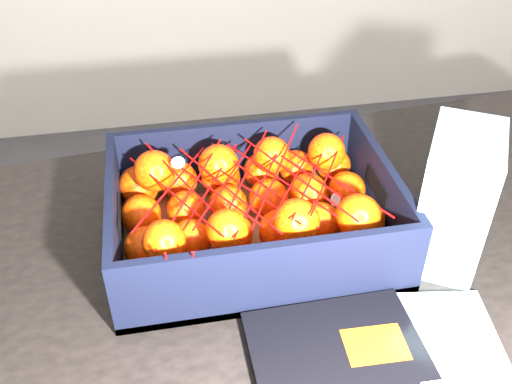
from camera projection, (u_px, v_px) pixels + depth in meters
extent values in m
cube|color=black|center=(313.00, 280.00, 0.84)|extent=(1.26, 0.90, 0.04)
cylinder|color=black|center=(16.00, 321.00, 1.26)|extent=(0.06, 0.06, 0.71)
cylinder|color=black|center=(483.00, 256.00, 1.42)|extent=(0.06, 0.06, 0.71)
cube|color=silver|center=(428.00, 384.00, 0.67)|extent=(0.25, 0.31, 0.01)
cube|color=#FB5D0D|center=(375.00, 344.00, 0.70)|extent=(0.08, 0.06, 0.00)
cube|color=brown|center=(252.00, 235.00, 0.88)|extent=(0.41, 0.31, 0.01)
cube|color=black|center=(236.00, 153.00, 0.97)|extent=(0.41, 0.01, 0.12)
cube|color=black|center=(273.00, 279.00, 0.74)|extent=(0.41, 0.01, 0.12)
cube|color=black|center=(115.00, 224.00, 0.82)|extent=(0.01, 0.28, 0.12)
cube|color=black|center=(380.00, 193.00, 0.88)|extent=(0.01, 0.28, 0.12)
sphere|color=#F33A05|center=(147.00, 284.00, 0.75)|extent=(0.06, 0.06, 0.06)
sphere|color=#F33A05|center=(145.00, 248.00, 0.81)|extent=(0.06, 0.06, 0.06)
sphere|color=#F33A05|center=(141.00, 214.00, 0.86)|extent=(0.06, 0.06, 0.06)
sphere|color=#F33A05|center=(139.00, 186.00, 0.92)|extent=(0.06, 0.06, 0.06)
sphere|color=#F33A05|center=(192.00, 278.00, 0.76)|extent=(0.06, 0.06, 0.06)
sphere|color=#F33A05|center=(191.00, 240.00, 0.82)|extent=(0.06, 0.06, 0.06)
sphere|color=#F33A05|center=(186.00, 209.00, 0.87)|extent=(0.06, 0.06, 0.06)
sphere|color=#F33A05|center=(179.00, 180.00, 0.93)|extent=(0.06, 0.06, 0.06)
sphere|color=#F33A05|center=(245.00, 269.00, 0.77)|extent=(0.06, 0.06, 0.06)
sphere|color=#F33A05|center=(232.00, 234.00, 0.83)|extent=(0.06, 0.06, 0.06)
sphere|color=#F33A05|center=(228.00, 204.00, 0.88)|extent=(0.06, 0.06, 0.06)
sphere|color=#F33A05|center=(221.00, 177.00, 0.94)|extent=(0.06, 0.06, 0.06)
sphere|color=#F33A05|center=(289.00, 263.00, 0.78)|extent=(0.06, 0.06, 0.06)
sphere|color=#F33A05|center=(280.00, 231.00, 0.83)|extent=(0.06, 0.06, 0.06)
sphere|color=#F33A05|center=(268.00, 198.00, 0.90)|extent=(0.06, 0.06, 0.06)
sphere|color=#F33A05|center=(261.00, 171.00, 0.95)|extent=(0.06, 0.06, 0.06)
sphere|color=#F33A05|center=(333.00, 258.00, 0.79)|extent=(0.06, 0.06, 0.06)
sphere|color=#F33A05|center=(320.00, 224.00, 0.85)|extent=(0.06, 0.06, 0.06)
sphere|color=#F33A05|center=(308.00, 193.00, 0.91)|extent=(0.06, 0.06, 0.06)
sphere|color=#F33A05|center=(296.00, 167.00, 0.96)|extent=(0.06, 0.06, 0.06)
sphere|color=#F33A05|center=(381.00, 253.00, 0.80)|extent=(0.06, 0.06, 0.06)
sphere|color=#F33A05|center=(364.00, 220.00, 0.85)|extent=(0.06, 0.06, 0.06)
sphere|color=#F33A05|center=(347.00, 190.00, 0.91)|extent=(0.06, 0.06, 0.06)
sphere|color=#F33A05|center=(333.00, 165.00, 0.97)|extent=(0.06, 0.06, 0.06)
sphere|color=#F33A05|center=(164.00, 241.00, 0.75)|extent=(0.06, 0.06, 0.06)
sphere|color=#F33A05|center=(154.00, 171.00, 0.87)|extent=(0.06, 0.06, 0.06)
sphere|color=#F33A05|center=(227.00, 230.00, 0.76)|extent=(0.06, 0.06, 0.06)
sphere|color=#F33A05|center=(219.00, 164.00, 0.88)|extent=(0.06, 0.06, 0.06)
sphere|color=#F33A05|center=(296.00, 221.00, 0.78)|extent=(0.06, 0.06, 0.06)
sphere|color=#F33A05|center=(272.00, 155.00, 0.91)|extent=(0.06, 0.06, 0.06)
sphere|color=#F33A05|center=(358.00, 216.00, 0.79)|extent=(0.06, 0.06, 0.06)
sphere|color=#F33A05|center=(327.00, 152.00, 0.91)|extent=(0.06, 0.06, 0.06)
cylinder|color=#C20707|center=(173.00, 194.00, 0.80)|extent=(0.11, 0.21, 0.01)
cylinder|color=#C20707|center=(190.00, 188.00, 0.81)|extent=(0.11, 0.21, 0.03)
cylinder|color=#C20707|center=(209.00, 187.00, 0.80)|extent=(0.11, 0.21, 0.02)
cylinder|color=#C20707|center=(226.00, 188.00, 0.81)|extent=(0.11, 0.21, 0.01)
cylinder|color=#C20707|center=(244.00, 186.00, 0.82)|extent=(0.11, 0.21, 0.02)
cylinder|color=#C20707|center=(261.00, 183.00, 0.83)|extent=(0.11, 0.21, 0.01)
cylinder|color=#C20707|center=(277.00, 177.00, 0.83)|extent=(0.11, 0.21, 0.01)
cylinder|color=#C20707|center=(297.00, 177.00, 0.82)|extent=(0.11, 0.21, 0.01)
cylinder|color=#C20707|center=(311.00, 176.00, 0.84)|extent=(0.11, 0.21, 0.01)
cylinder|color=#C20707|center=(330.00, 177.00, 0.83)|extent=(0.11, 0.21, 0.00)
cylinder|color=#C20707|center=(172.00, 185.00, 0.81)|extent=(0.11, 0.21, 0.03)
cylinder|color=#C20707|center=(191.00, 190.00, 0.80)|extent=(0.11, 0.21, 0.02)
cylinder|color=#C20707|center=(208.00, 189.00, 0.82)|extent=(0.11, 0.21, 0.00)
cylinder|color=#C20707|center=(225.00, 182.00, 0.82)|extent=(0.11, 0.21, 0.02)
cylinder|color=#C20707|center=(243.00, 181.00, 0.83)|extent=(0.11, 0.21, 0.03)
cylinder|color=#C20707|center=(262.00, 184.00, 0.82)|extent=(0.11, 0.21, 0.01)
cylinder|color=#C20707|center=(277.00, 172.00, 0.83)|extent=(0.11, 0.21, 0.02)
cylinder|color=#C20707|center=(295.00, 178.00, 0.83)|extent=(0.11, 0.21, 0.04)
cylinder|color=#C20707|center=(312.00, 175.00, 0.83)|extent=(0.11, 0.21, 0.02)
cylinder|color=#C20707|center=(329.00, 171.00, 0.84)|extent=(0.11, 0.21, 0.02)
cylinder|color=#C20707|center=(168.00, 270.00, 0.71)|extent=(0.00, 0.03, 0.09)
cylinder|color=#C20707|center=(192.00, 267.00, 0.71)|extent=(0.01, 0.04, 0.08)
cube|color=silver|center=(455.00, 199.00, 0.80)|extent=(0.15, 0.16, 0.20)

